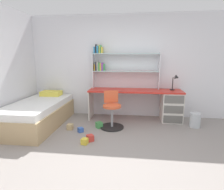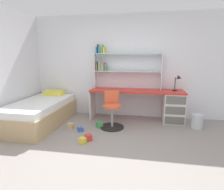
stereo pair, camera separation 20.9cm
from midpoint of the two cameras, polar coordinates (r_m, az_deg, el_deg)
ground_plane at (r=3.03m, az=1.43°, el=-19.19°), size 5.84×5.47×0.02m
room_shell at (r=4.07m, az=-12.82°, el=7.93°), size 5.84×5.47×2.61m
desk at (r=4.67m, az=16.42°, el=-2.64°), size 2.27×0.57×0.75m
bookshelf_hutch at (r=4.70m, az=3.17°, el=9.71°), size 1.67×0.22×1.10m
desk_lamp at (r=4.66m, az=20.97°, el=4.24°), size 0.20×0.17×0.38m
swivel_chair at (r=4.11m, az=1.47°, el=-5.66°), size 0.52×0.52×0.81m
bed_platform at (r=4.61m, az=-20.04°, el=-5.09°), size 1.03×1.98×0.67m
waste_bin at (r=4.53m, az=26.03°, el=-7.39°), size 0.23×0.23×0.32m
toy_block_blue_0 at (r=4.00m, az=-8.24°, el=-10.42°), size 0.14×0.14×0.10m
toy_block_yellow_1 at (r=3.48m, az=-7.32°, el=-13.80°), size 0.13×0.13×0.11m
toy_block_red_2 at (r=3.58m, az=-5.56°, el=-12.93°), size 0.16×0.16×0.12m
toy_block_natural_3 at (r=4.19m, az=-11.27°, el=-9.35°), size 0.12×0.12×0.12m
toy_block_green_4 at (r=4.17m, az=-2.50°, el=-9.16°), size 0.18×0.18×0.13m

